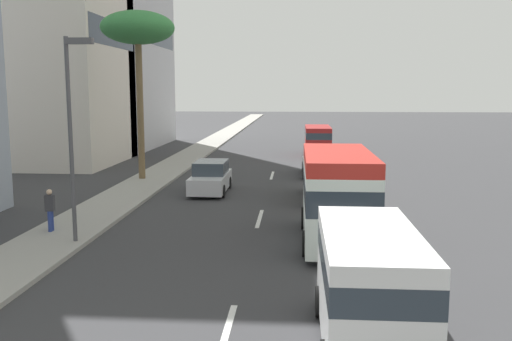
{
  "coord_description": "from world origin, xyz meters",
  "views": [
    {
      "loc": [
        -5.4,
        -1.48,
        5.26
      ],
      "look_at": [
        16.54,
        0.13,
        2.04
      ],
      "focal_mm": 38.67,
      "sensor_mm": 36.0,
      "label": 1
    }
  ],
  "objects": [
    {
      "name": "pedestrian_near_lamp",
      "position": [
        13.61,
        7.44,
        0.99
      ],
      "size": [
        0.3,
        0.35,
        1.55
      ],
      "rotation": [
        0.0,
        0.0,
        4.85
      ],
      "color": "navy",
      "rests_on": "sidewalk_right"
    },
    {
      "name": "palm_tree",
      "position": [
        25.83,
        7.5,
        8.59
      ],
      "size": [
        4.14,
        4.14,
        9.53
      ],
      "color": "brown",
      "rests_on": "sidewalk_right"
    },
    {
      "name": "lane_stripe_far",
      "position": [
        28.4,
        0.0,
        0.01
      ],
      "size": [
        3.2,
        0.16,
        0.01
      ],
      "primitive_type": "cube",
      "color": "silver",
      "rests_on": "ground_plane"
    },
    {
      "name": "street_lamp",
      "position": [
        12.39,
        5.91,
        4.37
      ],
      "size": [
        0.24,
        0.97,
        6.84
      ],
      "color": "#4C4C51",
      "rests_on": "sidewalk_right"
    },
    {
      "name": "ground_plane",
      "position": [
        31.5,
        0.0,
        0.0
      ],
      "size": [
        198.0,
        198.0,
        0.0
      ],
      "primitive_type": "plane",
      "color": "#38383A"
    },
    {
      "name": "car_fifth",
      "position": [
        22.45,
        2.92,
        0.77
      ],
      "size": [
        4.22,
        1.8,
        1.63
      ],
      "rotation": [
        0.0,
        0.0,
        3.14
      ],
      "color": "silver",
      "rests_on": "ground_plane"
    },
    {
      "name": "lane_stripe_near",
      "position": [
        5.86,
        0.0,
        0.01
      ],
      "size": [
        3.2,
        0.16,
        0.01
      ],
      "primitive_type": "cube",
      "color": "silver",
      "rests_on": "ground_plane"
    },
    {
      "name": "van_fourth",
      "position": [
        21.11,
        -2.97,
        1.41
      ],
      "size": [
        5.11,
        2.13,
        2.47
      ],
      "color": "beige",
      "rests_on": "ground_plane"
    },
    {
      "name": "van_sixth",
      "position": [
        39.25,
        -3.2,
        1.35
      ],
      "size": [
        5.37,
        2.12,
        2.36
      ],
      "color": "#A51E1E",
      "rests_on": "ground_plane"
    },
    {
      "name": "lane_stripe_mid",
      "position": [
        16.77,
        0.0,
        0.01
      ],
      "size": [
        3.2,
        0.16,
        0.01
      ],
      "primitive_type": "cube",
      "color": "silver",
      "rests_on": "ground_plane"
    },
    {
      "name": "van_third",
      "position": [
        5.56,
        -3.0,
        1.4
      ],
      "size": [
        4.68,
        2.06,
        2.44
      ],
      "color": "white",
      "rests_on": "ground_plane"
    },
    {
      "name": "sidewalk_right",
      "position": [
        31.5,
        6.96,
        0.07
      ],
      "size": [
        162.0,
        2.67,
        0.15
      ],
      "primitive_type": "cube",
      "color": "#9E9B93",
      "rests_on": "ground_plane"
    },
    {
      "name": "car_second",
      "position": [
        28.6,
        -2.8,
        0.74
      ],
      "size": [
        4.75,
        1.89,
        1.56
      ],
      "color": "silver",
      "rests_on": "ground_plane"
    },
    {
      "name": "minibus_lead",
      "position": [
        13.43,
        -2.91,
        1.73
      ],
      "size": [
        6.09,
        2.41,
        3.17
      ],
      "color": "silver",
      "rests_on": "ground_plane"
    }
  ]
}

